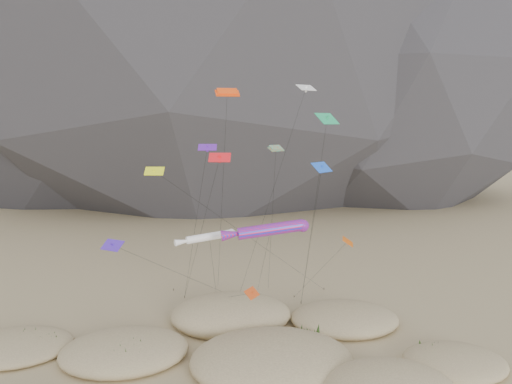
% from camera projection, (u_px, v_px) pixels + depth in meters
% --- Properties ---
extents(dunes, '(53.51, 35.86, 3.88)m').
position_uv_depth(dunes, '(229.00, 362.00, 47.05)').
color(dunes, '#CCB789').
rests_on(dunes, ground).
extents(dune_grass, '(42.64, 28.38, 1.42)m').
position_uv_depth(dune_grass, '(233.00, 361.00, 47.12)').
color(dune_grass, black).
rests_on(dune_grass, ground).
extents(kite_stakes, '(20.88, 7.34, 0.30)m').
position_uv_depth(kite_stakes, '(246.00, 295.00, 66.78)').
color(kite_stakes, '#3F2D1E').
rests_on(kite_stakes, ground).
extents(rainbow_tube_kite, '(9.21, 17.56, 13.26)m').
position_uv_depth(rainbow_tube_kite, '(268.00, 230.00, 51.07)').
color(rainbow_tube_kite, '#F91A40').
rests_on(rainbow_tube_kite, ground).
extents(white_tube_kite, '(6.55, 14.70, 11.79)m').
position_uv_depth(white_tube_kite, '(207.00, 237.00, 52.71)').
color(white_tube_kite, white).
rests_on(white_tube_kite, ground).
extents(orange_parafoil, '(2.73, 13.82, 26.92)m').
position_uv_depth(orange_parafoil, '(227.00, 95.00, 54.93)').
color(orange_parafoil, '#FD460D').
rests_on(orange_parafoil, ground).
extents(multi_parafoil, '(2.07, 12.46, 20.66)m').
position_uv_depth(multi_parafoil, '(276.00, 151.00, 56.01)').
color(multi_parafoil, orange).
rests_on(multi_parafoil, ground).
extents(delta_kites, '(27.43, 18.41, 27.49)m').
position_uv_depth(delta_kites, '(260.00, 178.00, 52.88)').
color(delta_kites, white).
rests_on(delta_kites, ground).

